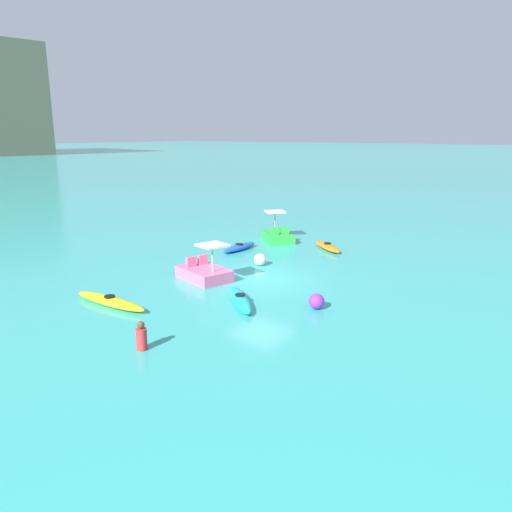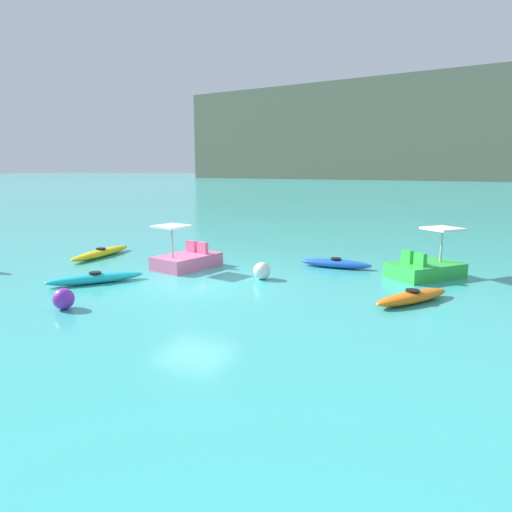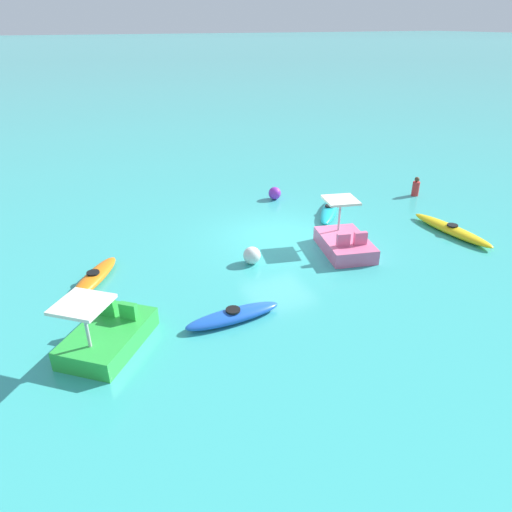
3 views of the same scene
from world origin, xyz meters
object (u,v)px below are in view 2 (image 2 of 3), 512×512
(kayak_yellow, at_px, (101,253))
(pedal_boat_pink, at_px, (186,259))
(kayak_orange, at_px, (412,297))
(buoy_purple, at_px, (64,299))
(pedal_boat_green, at_px, (425,268))
(kayak_blue, at_px, (336,263))
(buoy_white, at_px, (262,271))
(kayak_cyan, at_px, (95,278))

(kayak_yellow, xyz_separation_m, pedal_boat_pink, (4.52, -0.49, 0.17))
(kayak_orange, relative_size, buoy_purple, 4.62)
(kayak_yellow, xyz_separation_m, pedal_boat_green, (12.86, 1.48, 0.17))
(kayak_blue, height_order, kayak_yellow, same)
(kayak_yellow, height_order, pedal_boat_pink, pedal_boat_pink)
(kayak_orange, xyz_separation_m, kayak_yellow, (-12.73, 1.92, -0.00))
(pedal_boat_pink, bearing_deg, buoy_white, -9.27)
(kayak_cyan, distance_m, kayak_yellow, 4.79)
(kayak_blue, height_order, pedal_boat_pink, pedal_boat_pink)
(kayak_blue, xyz_separation_m, buoy_purple, (-5.37, -8.01, 0.12))
(pedal_boat_green, xyz_separation_m, buoy_white, (-5.04, -2.50, -0.05))
(pedal_boat_green, bearing_deg, pedal_boat_pink, -166.74)
(kayak_yellow, relative_size, buoy_white, 6.24)
(kayak_yellow, distance_m, pedal_boat_green, 12.94)
(buoy_white, bearing_deg, pedal_boat_pink, 170.73)
(kayak_cyan, bearing_deg, kayak_blue, 39.60)
(kayak_blue, bearing_deg, kayak_orange, -50.35)
(kayak_orange, relative_size, kayak_yellow, 0.72)
(kayak_orange, xyz_separation_m, buoy_purple, (-8.44, -4.30, 0.12))
(buoy_white, bearing_deg, kayak_orange, -10.37)
(kayak_blue, height_order, kayak_orange, same)
(kayak_blue, xyz_separation_m, kayak_orange, (3.07, -3.71, -0.00))
(kayak_orange, distance_m, pedal_boat_pink, 8.34)
(kayak_yellow, relative_size, pedal_boat_green, 1.30)
(buoy_purple, height_order, buoy_white, buoy_white)
(kayak_blue, height_order, buoy_purple, buoy_purple)
(kayak_cyan, height_order, pedal_boat_green, pedal_boat_green)
(buoy_white, bearing_deg, kayak_yellow, 172.54)
(pedal_boat_green, bearing_deg, buoy_white, -153.59)
(buoy_purple, bearing_deg, pedal_boat_green, 41.98)
(kayak_cyan, xyz_separation_m, buoy_white, (4.77, 2.66, 0.13))
(kayak_cyan, bearing_deg, pedal_boat_pink, 65.32)
(kayak_orange, xyz_separation_m, pedal_boat_pink, (-8.21, 1.44, 0.17))
(pedal_boat_green, xyz_separation_m, buoy_purple, (-8.56, -7.71, -0.05))
(kayak_orange, bearing_deg, buoy_white, 169.63)
(kayak_orange, bearing_deg, kayak_yellow, 171.41)
(pedal_boat_green, bearing_deg, kayak_cyan, -152.22)
(kayak_blue, xyz_separation_m, pedal_boat_pink, (-5.14, -2.27, 0.17))
(pedal_boat_pink, relative_size, pedal_boat_green, 0.96)
(kayak_blue, relative_size, buoy_white, 4.64)
(pedal_boat_green, distance_m, buoy_white, 5.63)
(kayak_yellow, relative_size, buoy_purple, 6.43)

